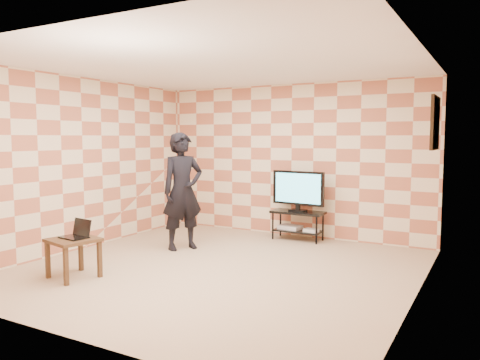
# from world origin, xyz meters

# --- Properties ---
(floor) EXTENTS (5.00, 5.00, 0.00)m
(floor) POSITION_xyz_m (0.00, 0.00, 0.00)
(floor) COLOR tan
(floor) RESTS_ON ground
(wall_back) EXTENTS (5.00, 0.02, 2.70)m
(wall_back) POSITION_xyz_m (0.00, 2.50, 1.35)
(wall_back) COLOR beige
(wall_back) RESTS_ON ground
(wall_front) EXTENTS (5.00, 0.02, 2.70)m
(wall_front) POSITION_xyz_m (0.00, -2.50, 1.35)
(wall_front) COLOR beige
(wall_front) RESTS_ON ground
(wall_left) EXTENTS (0.02, 5.00, 2.70)m
(wall_left) POSITION_xyz_m (-2.50, 0.00, 1.35)
(wall_left) COLOR beige
(wall_left) RESTS_ON ground
(wall_right) EXTENTS (0.02, 5.00, 2.70)m
(wall_right) POSITION_xyz_m (2.50, 0.00, 1.35)
(wall_right) COLOR beige
(wall_right) RESTS_ON ground
(ceiling) EXTENTS (5.00, 5.00, 0.02)m
(ceiling) POSITION_xyz_m (0.00, 0.00, 2.70)
(ceiling) COLOR white
(ceiling) RESTS_ON wall_back
(wall_art) EXTENTS (0.04, 0.72, 0.72)m
(wall_art) POSITION_xyz_m (2.47, 1.55, 1.95)
(wall_art) COLOR black
(wall_art) RESTS_ON wall_right
(tv_stand) EXTENTS (0.90, 0.41, 0.50)m
(tv_stand) POSITION_xyz_m (0.26, 2.17, 0.36)
(tv_stand) COLOR black
(tv_stand) RESTS_ON floor
(tv) EXTENTS (0.95, 0.21, 0.69)m
(tv) POSITION_xyz_m (0.26, 2.17, 0.88)
(tv) COLOR black
(tv) RESTS_ON tv_stand
(dvd_player) EXTENTS (0.41, 0.32, 0.06)m
(dvd_player) POSITION_xyz_m (0.11, 2.20, 0.20)
(dvd_player) COLOR silver
(dvd_player) RESTS_ON tv_stand
(game_console) EXTENTS (0.25, 0.19, 0.05)m
(game_console) POSITION_xyz_m (0.52, 2.14, 0.20)
(game_console) COLOR silver
(game_console) RESTS_ON tv_stand
(side_table) EXTENTS (0.64, 0.64, 0.50)m
(side_table) POSITION_xyz_m (-1.38, -1.22, 0.41)
(side_table) COLOR #342012
(side_table) RESTS_ON floor
(laptop) EXTENTS (0.37, 0.31, 0.23)m
(laptop) POSITION_xyz_m (-1.38, -1.15, 0.55)
(laptop) COLOR black
(laptop) RESTS_ON side_table
(person) EXTENTS (0.72, 0.80, 1.84)m
(person) POSITION_xyz_m (-1.08, 0.70, 0.92)
(person) COLOR black
(person) RESTS_ON floor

